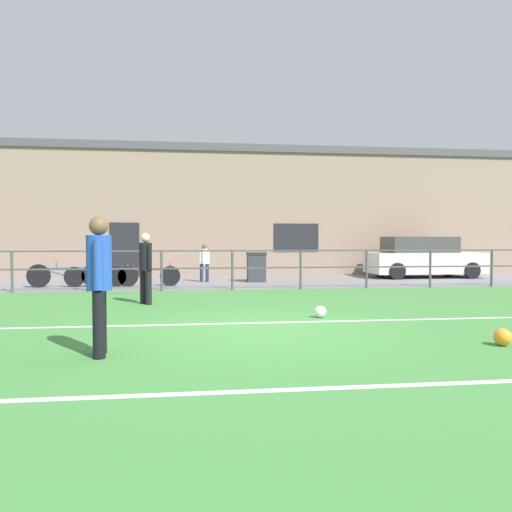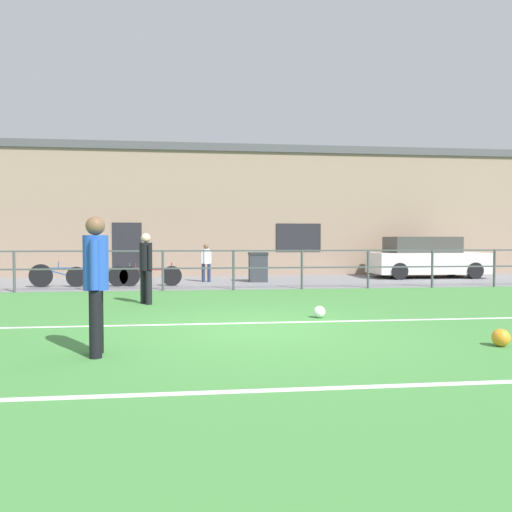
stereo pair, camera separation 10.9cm
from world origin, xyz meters
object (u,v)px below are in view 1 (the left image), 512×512
(soccer_ball_spare, at_px, (503,337))
(bicycle_parked_3, at_px, (143,276))
(trash_bin_0, at_px, (256,267))
(soccer_ball_match, at_px, (320,312))
(spectator_child, at_px, (204,260))
(player_goalkeeper, at_px, (146,264))
(bicycle_parked_1, at_px, (66,275))
(parked_car_red, at_px, (423,258))
(bicycle_parked_2, at_px, (101,276))
(player_striker, at_px, (99,277))

(soccer_ball_spare, bearing_deg, bicycle_parked_3, 123.39)
(trash_bin_0, bearing_deg, soccer_ball_match, -87.76)
(spectator_child, bearing_deg, player_goalkeeper, 79.16)
(spectator_child, height_order, bicycle_parked_3, spectator_child)
(soccer_ball_match, distance_m, spectator_child, 7.83)
(bicycle_parked_1, bearing_deg, parked_car_red, 10.27)
(parked_car_red, relative_size, bicycle_parked_3, 1.88)
(bicycle_parked_2, distance_m, bicycle_parked_3, 1.24)
(parked_car_red, xyz_separation_m, bicycle_parked_2, (-11.37, -2.25, -0.41))
(bicycle_parked_2, distance_m, trash_bin_0, 5.00)
(player_goalkeeper, height_order, parked_car_red, player_goalkeeper)
(soccer_ball_match, height_order, bicycle_parked_1, bicycle_parked_1)
(player_striker, height_order, bicycle_parked_1, player_striker)
(player_goalkeeper, relative_size, bicycle_parked_3, 0.71)
(trash_bin_0, bearing_deg, spectator_child, 173.88)
(player_goalkeeper, relative_size, bicycle_parked_1, 0.70)
(parked_car_red, bearing_deg, player_goalkeeper, -147.27)
(soccer_ball_spare, relative_size, parked_car_red, 0.06)
(soccer_ball_match, distance_m, trash_bin_0, 7.36)
(bicycle_parked_2, relative_size, bicycle_parked_3, 0.98)
(soccer_ball_match, xyz_separation_m, bicycle_parked_1, (-6.18, 6.21, 0.27))
(soccer_ball_match, distance_m, soccer_ball_spare, 3.17)
(soccer_ball_spare, height_order, parked_car_red, parked_car_red)
(player_striker, bearing_deg, soccer_ball_spare, 81.78)
(player_goalkeeper, bearing_deg, soccer_ball_spare, 10.65)
(bicycle_parked_3, bearing_deg, player_striker, -87.02)
(player_striker, relative_size, parked_car_red, 0.41)
(player_striker, height_order, spectator_child, player_striker)
(player_striker, xyz_separation_m, trash_bin_0, (3.18, 9.81, -0.46))
(player_goalkeeper, relative_size, spectator_child, 1.24)
(soccer_ball_match, bearing_deg, bicycle_parked_1, 134.85)
(player_striker, relative_size, bicycle_parked_3, 0.78)
(player_goalkeeper, xyz_separation_m, parked_car_red, (9.62, 6.18, -0.16))
(spectator_child, relative_size, bicycle_parked_1, 0.57)
(bicycle_parked_2, xyz_separation_m, trash_bin_0, (4.87, 1.13, 0.18))
(soccer_ball_spare, bearing_deg, spectator_child, 111.16)
(soccer_ball_spare, distance_m, trash_bin_0, 10.15)
(bicycle_parked_1, distance_m, trash_bin_0, 6.00)
(parked_car_red, distance_m, bicycle_parked_1, 12.60)
(trash_bin_0, bearing_deg, soccer_ball_spare, -77.71)
(player_striker, distance_m, spectator_child, 10.10)
(player_goalkeeper, height_order, trash_bin_0, player_goalkeeper)
(player_striker, relative_size, spectator_child, 1.35)
(bicycle_parked_1, relative_size, bicycle_parked_2, 1.04)
(player_striker, xyz_separation_m, parked_car_red, (9.67, 10.93, -0.24))
(bicycle_parked_2, bearing_deg, player_striker, -78.94)
(player_goalkeeper, bearing_deg, soccer_ball_match, 19.43)
(soccer_ball_spare, distance_m, spectator_child, 10.84)
(soccer_ball_spare, relative_size, trash_bin_0, 0.24)
(player_striker, distance_m, bicycle_parked_2, 8.87)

